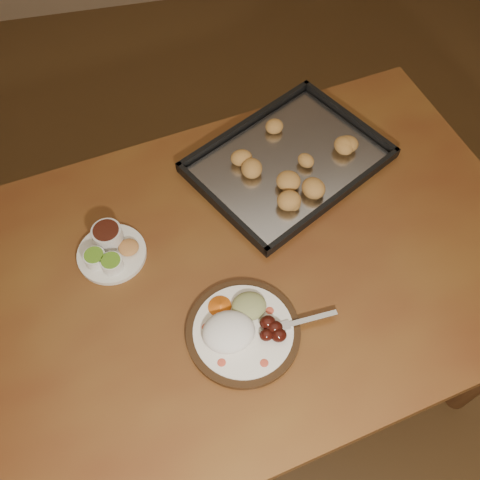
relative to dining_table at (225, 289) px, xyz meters
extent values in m
plane|color=#4E341B|center=(0.20, 0.19, -0.65)|extent=(4.00, 4.00, 0.00)
cube|color=brown|center=(0.00, 0.00, 0.08)|extent=(1.64, 1.15, 0.04)
cylinder|color=#492A15|center=(0.60, 0.49, -0.30)|extent=(0.07, 0.07, 0.71)
cylinder|color=black|center=(0.01, -0.16, 0.10)|extent=(0.25, 0.25, 0.01)
cylinder|color=white|center=(0.01, -0.16, 0.11)|extent=(0.22, 0.22, 0.01)
ellipsoid|color=#CF4931|center=(-0.05, -0.22, 0.12)|extent=(0.02, 0.02, 0.00)
ellipsoid|color=#CF4931|center=(0.04, -0.24, 0.12)|extent=(0.02, 0.02, 0.00)
ellipsoid|color=#CF4931|center=(0.08, -0.13, 0.12)|extent=(0.02, 0.02, 0.00)
ellipsoid|color=#CF4931|center=(-0.07, -0.14, 0.12)|extent=(0.02, 0.02, 0.00)
ellipsoid|color=white|center=(-0.02, -0.17, 0.13)|extent=(0.12, 0.10, 0.05)
ellipsoid|color=#441109|center=(0.05, -0.19, 0.13)|extent=(0.03, 0.03, 0.02)
ellipsoid|color=#441109|center=(0.07, -0.18, 0.13)|extent=(0.03, 0.03, 0.02)
ellipsoid|color=#441109|center=(0.06, -0.16, 0.13)|extent=(0.03, 0.03, 0.02)
ellipsoid|color=#441109|center=(0.08, -0.20, 0.13)|extent=(0.03, 0.03, 0.02)
ellipsoid|color=tan|center=(0.03, -0.11, 0.12)|extent=(0.08, 0.07, 0.03)
cone|color=#D75C13|center=(-0.03, -0.10, 0.12)|extent=(0.07, 0.07, 0.02)
cube|color=silver|center=(0.16, -0.17, 0.12)|extent=(0.12, 0.02, 0.00)
cube|color=silver|center=(0.09, -0.17, 0.12)|extent=(0.03, 0.02, 0.00)
cylinder|color=silver|center=(0.07, -0.18, 0.12)|extent=(0.03, 0.00, 0.00)
cylinder|color=silver|center=(0.07, -0.18, 0.12)|extent=(0.03, 0.00, 0.00)
cylinder|color=silver|center=(0.07, -0.17, 0.12)|extent=(0.03, 0.00, 0.00)
cylinder|color=silver|center=(0.07, -0.17, 0.12)|extent=(0.03, 0.00, 0.00)
cylinder|color=white|center=(-0.25, 0.10, 0.10)|extent=(0.16, 0.16, 0.01)
cylinder|color=white|center=(-0.29, 0.08, 0.12)|extent=(0.05, 0.05, 0.03)
cylinder|color=#538A1B|center=(-0.29, 0.08, 0.14)|extent=(0.04, 0.04, 0.00)
cylinder|color=white|center=(-0.25, 0.06, 0.12)|extent=(0.05, 0.05, 0.03)
cylinder|color=#538A1B|center=(-0.25, 0.06, 0.14)|extent=(0.04, 0.04, 0.00)
cylinder|color=silver|center=(-0.25, 0.13, 0.13)|extent=(0.07, 0.07, 0.04)
cylinder|color=#331109|center=(-0.25, 0.13, 0.15)|extent=(0.06, 0.06, 0.00)
ellipsoid|color=#C97D47|center=(-0.21, 0.10, 0.12)|extent=(0.05, 0.05, 0.02)
cube|color=black|center=(0.23, 0.28, 0.10)|extent=(0.58, 0.53, 0.01)
cube|color=black|center=(0.15, 0.42, 0.12)|extent=(0.42, 0.24, 0.02)
cube|color=black|center=(0.31, 0.13, 0.12)|extent=(0.42, 0.24, 0.02)
cube|color=black|center=(0.43, 0.39, 0.12)|extent=(0.18, 0.31, 0.02)
cube|color=black|center=(0.03, 0.17, 0.12)|extent=(0.18, 0.31, 0.02)
cube|color=#B9B9BD|center=(0.23, 0.28, 0.11)|extent=(0.54, 0.49, 0.00)
ellipsoid|color=gold|center=(0.28, 0.31, 0.13)|extent=(0.05, 0.05, 0.04)
ellipsoid|color=gold|center=(0.30, 0.36, 0.13)|extent=(0.07, 0.07, 0.04)
ellipsoid|color=gold|center=(0.21, 0.38, 0.13)|extent=(0.07, 0.07, 0.04)
ellipsoid|color=gold|center=(0.18, 0.32, 0.13)|extent=(0.06, 0.06, 0.04)
ellipsoid|color=gold|center=(0.14, 0.30, 0.13)|extent=(0.07, 0.07, 0.04)
ellipsoid|color=gold|center=(0.17, 0.26, 0.13)|extent=(0.06, 0.06, 0.04)
ellipsoid|color=gold|center=(0.13, 0.20, 0.13)|extent=(0.06, 0.06, 0.04)
ellipsoid|color=gold|center=(0.22, 0.18, 0.13)|extent=(0.07, 0.07, 0.04)
ellipsoid|color=gold|center=(0.24, 0.22, 0.13)|extent=(0.06, 0.06, 0.04)
ellipsoid|color=gold|center=(0.31, 0.23, 0.13)|extent=(0.07, 0.07, 0.04)
ellipsoid|color=gold|center=(0.28, 0.28, 0.13)|extent=(0.07, 0.07, 0.04)
camera|label=1|loc=(-0.09, -0.59, 1.19)|focal=40.00mm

